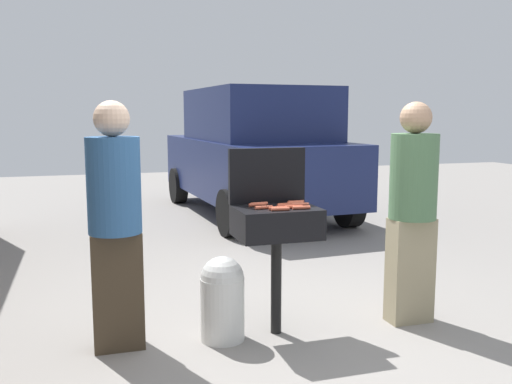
# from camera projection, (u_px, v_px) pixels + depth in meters

# --- Properties ---
(ground_plane) EXTENTS (24.00, 24.00, 0.00)m
(ground_plane) POSITION_uv_depth(u_px,v_px,m) (282.00, 337.00, 4.11)
(ground_plane) COLOR gray
(bbq_grill) EXTENTS (0.60, 0.44, 0.95)m
(bbq_grill) POSITION_uv_depth(u_px,v_px,m) (276.00, 227.00, 4.09)
(bbq_grill) COLOR black
(bbq_grill) RESTS_ON ground
(grill_lid_open) EXTENTS (0.60, 0.05, 0.42)m
(grill_lid_open) POSITION_uv_depth(u_px,v_px,m) (267.00, 176.00, 4.25)
(grill_lid_open) COLOR black
(grill_lid_open) RESTS_ON bbq_grill
(hot_dog_0) EXTENTS (0.13, 0.04, 0.03)m
(hot_dog_0) POSITION_uv_depth(u_px,v_px,m) (264.00, 207.00, 3.99)
(hot_dog_0) COLOR #C6593D
(hot_dog_0) RESTS_ON bbq_grill
(hot_dog_1) EXTENTS (0.13, 0.04, 0.03)m
(hot_dog_1) POSITION_uv_depth(u_px,v_px,m) (286.00, 205.00, 4.12)
(hot_dog_1) COLOR #AD4228
(hot_dog_1) RESTS_ON bbq_grill
(hot_dog_2) EXTENTS (0.13, 0.03, 0.03)m
(hot_dog_2) POSITION_uv_depth(u_px,v_px,m) (257.00, 205.00, 4.11)
(hot_dog_2) COLOR #B74C33
(hot_dog_2) RESTS_ON bbq_grill
(hot_dog_3) EXTENTS (0.13, 0.03, 0.03)m
(hot_dog_3) POSITION_uv_depth(u_px,v_px,m) (296.00, 202.00, 4.23)
(hot_dog_3) COLOR #B74C33
(hot_dog_3) RESTS_ON bbq_grill
(hot_dog_4) EXTENTS (0.13, 0.04, 0.03)m
(hot_dog_4) POSITION_uv_depth(u_px,v_px,m) (301.00, 208.00, 3.99)
(hot_dog_4) COLOR #C6593D
(hot_dog_4) RESTS_ON bbq_grill
(hot_dog_5) EXTENTS (0.13, 0.04, 0.03)m
(hot_dog_5) POSITION_uv_depth(u_px,v_px,m) (280.00, 209.00, 3.93)
(hot_dog_5) COLOR #C6593D
(hot_dog_5) RESTS_ON bbq_grill
(hot_dog_6) EXTENTS (0.13, 0.04, 0.03)m
(hot_dog_6) POSITION_uv_depth(u_px,v_px,m) (259.00, 204.00, 4.15)
(hot_dog_6) COLOR #C6593D
(hot_dog_6) RESTS_ON bbq_grill
(hot_dog_7) EXTENTS (0.13, 0.03, 0.03)m
(hot_dog_7) POSITION_uv_depth(u_px,v_px,m) (285.00, 206.00, 4.06)
(hot_dog_7) COLOR #B74C33
(hot_dog_7) RESTS_ON bbq_grill
(hot_dog_8) EXTENTS (0.13, 0.04, 0.03)m
(hot_dog_8) POSITION_uv_depth(u_px,v_px,m) (295.00, 203.00, 4.18)
(hot_dog_8) COLOR #C6593D
(hot_dog_8) RESTS_ON bbq_grill
(hot_dog_9) EXTENTS (0.13, 0.03, 0.03)m
(hot_dog_9) POSITION_uv_depth(u_px,v_px,m) (294.00, 207.00, 4.01)
(hot_dog_9) COLOR #AD4228
(hot_dog_9) RESTS_ON bbq_grill
(hot_dog_10) EXTENTS (0.13, 0.04, 0.03)m
(hot_dog_10) POSITION_uv_depth(u_px,v_px,m) (300.00, 205.00, 4.12)
(hot_dog_10) COLOR #C6593D
(hot_dog_10) RESTS_ON bbq_grill
(hot_dog_11) EXTENTS (0.13, 0.04, 0.03)m
(hot_dog_11) POSITION_uv_depth(u_px,v_px,m) (278.00, 208.00, 3.96)
(hot_dog_11) COLOR #B74C33
(hot_dog_11) RESTS_ON bbq_grill
(propane_tank) EXTENTS (0.32, 0.32, 0.62)m
(propane_tank) POSITION_uv_depth(u_px,v_px,m) (222.00, 297.00, 4.03)
(propane_tank) COLOR silver
(propane_tank) RESTS_ON ground
(person_left) EXTENTS (0.36, 0.36, 1.72)m
(person_left) POSITION_uv_depth(u_px,v_px,m) (115.00, 217.00, 3.80)
(person_left) COLOR #3F3323
(person_left) RESTS_ON ground
(person_right) EXTENTS (0.36, 0.36, 1.72)m
(person_right) POSITION_uv_depth(u_px,v_px,m) (413.00, 205.00, 4.31)
(person_right) COLOR gray
(person_right) RESTS_ON ground
(parked_minivan) EXTENTS (2.24, 4.51, 2.02)m
(parked_minivan) POSITION_uv_depth(u_px,v_px,m) (255.00, 151.00, 9.03)
(parked_minivan) COLOR navy
(parked_minivan) RESTS_ON ground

